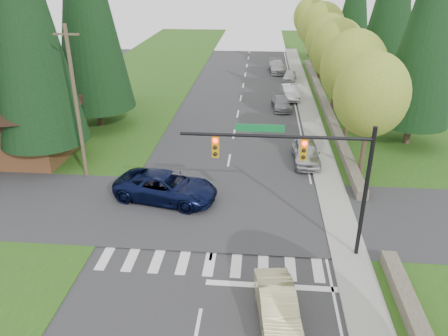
# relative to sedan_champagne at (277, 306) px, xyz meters

# --- Properties ---
(ground) EXTENTS (120.00, 120.00, 0.00)m
(ground) POSITION_rel_sedan_champagne_xyz_m (-3.16, 0.23, -0.70)
(ground) COLOR #28282B
(ground) RESTS_ON ground
(grass_east) EXTENTS (14.00, 110.00, 0.06)m
(grass_east) POSITION_rel_sedan_champagne_xyz_m (9.84, 20.23, -0.67)
(grass_east) COLOR #284412
(grass_east) RESTS_ON ground
(grass_west) EXTENTS (14.00, 110.00, 0.06)m
(grass_west) POSITION_rel_sedan_champagne_xyz_m (-16.16, 20.23, -0.67)
(grass_west) COLOR #284412
(grass_west) RESTS_ON ground
(cross_street) EXTENTS (120.00, 8.00, 0.10)m
(cross_street) POSITION_rel_sedan_champagne_xyz_m (-3.16, 8.23, -0.70)
(cross_street) COLOR #28282B
(cross_street) RESTS_ON ground
(sidewalk_east) EXTENTS (1.80, 80.00, 0.13)m
(sidewalk_east) POSITION_rel_sedan_champagne_xyz_m (3.74, 22.23, -0.63)
(sidewalk_east) COLOR gray
(sidewalk_east) RESTS_ON ground
(curb_east) EXTENTS (0.20, 80.00, 0.13)m
(curb_east) POSITION_rel_sedan_champagne_xyz_m (2.89, 22.23, -0.63)
(curb_east) COLOR gray
(curb_east) RESTS_ON ground
(stone_wall_north) EXTENTS (0.70, 40.00, 0.70)m
(stone_wall_north) POSITION_rel_sedan_champagne_xyz_m (5.44, 30.23, -0.35)
(stone_wall_north) COLOR #4C4438
(stone_wall_north) RESTS_ON ground
(traffic_signal) EXTENTS (8.70, 0.37, 6.80)m
(traffic_signal) POSITION_rel_sedan_champagne_xyz_m (1.21, 4.73, 4.29)
(traffic_signal) COLOR black
(traffic_signal) RESTS_ON ground
(brown_building) EXTENTS (8.40, 8.40, 5.40)m
(brown_building) POSITION_rel_sedan_champagne_xyz_m (-18.16, 15.23, 2.44)
(brown_building) COLOR #4C2D19
(brown_building) RESTS_ON ground
(utility_pole) EXTENTS (1.60, 0.24, 10.00)m
(utility_pole) POSITION_rel_sedan_champagne_xyz_m (-12.66, 12.23, 4.44)
(utility_pole) COLOR #473828
(utility_pole) RESTS_ON ground
(decid_tree_0) EXTENTS (4.80, 4.80, 8.37)m
(decid_tree_0) POSITION_rel_sedan_champagne_xyz_m (6.04, 14.23, 4.90)
(decid_tree_0) COLOR #38281C
(decid_tree_0) RESTS_ON ground
(decid_tree_1) EXTENTS (5.20, 5.20, 8.80)m
(decid_tree_1) POSITION_rel_sedan_champagne_xyz_m (6.14, 21.23, 5.10)
(decid_tree_1) COLOR #38281C
(decid_tree_1) RESTS_ON ground
(decid_tree_2) EXTENTS (5.00, 5.00, 8.82)m
(decid_tree_2) POSITION_rel_sedan_champagne_xyz_m (5.94, 28.23, 5.23)
(decid_tree_2) COLOR #38281C
(decid_tree_2) RESTS_ON ground
(decid_tree_3) EXTENTS (5.00, 5.00, 8.55)m
(decid_tree_3) POSITION_rel_sedan_champagne_xyz_m (6.04, 35.23, 4.97)
(decid_tree_3) COLOR #38281C
(decid_tree_3) RESTS_ON ground
(decid_tree_4) EXTENTS (5.40, 5.40, 9.18)m
(decid_tree_4) POSITION_rel_sedan_champagne_xyz_m (6.14, 42.23, 5.36)
(decid_tree_4) COLOR #38281C
(decid_tree_4) RESTS_ON ground
(decid_tree_5) EXTENTS (4.80, 4.80, 8.30)m
(decid_tree_5) POSITION_rel_sedan_champagne_xyz_m (5.94, 49.23, 4.83)
(decid_tree_5) COLOR #38281C
(decid_tree_5) RESTS_ON ground
(decid_tree_6) EXTENTS (5.20, 5.20, 8.86)m
(decid_tree_6) POSITION_rel_sedan_champagne_xyz_m (6.04, 56.23, 5.16)
(decid_tree_6) COLOR #38281C
(decid_tree_6) RESTS_ON ground
(conifer_w_a) EXTENTS (6.12, 6.12, 19.80)m
(conifer_w_a) POSITION_rel_sedan_champagne_xyz_m (-16.16, 14.23, 10.09)
(conifer_w_a) COLOR #38281C
(conifer_w_a) RESTS_ON ground
(conifer_w_b) EXTENTS (5.44, 5.44, 17.80)m
(conifer_w_b) POSITION_rel_sedan_champagne_xyz_m (-19.16, 18.23, 9.09)
(conifer_w_b) COLOR #38281C
(conifer_w_b) RESTS_ON ground
(conifer_e_a) EXTENTS (5.44, 5.44, 17.80)m
(conifer_e_a) POSITION_rel_sedan_champagne_xyz_m (10.84, 20.23, 9.09)
(conifer_e_a) COLOR #38281C
(conifer_e_a) RESTS_ON ground
(sedan_champagne) EXTENTS (2.02, 4.40, 1.40)m
(sedan_champagne) POSITION_rel_sedan_champagne_xyz_m (0.00, 0.00, 0.00)
(sedan_champagne) COLOR beige
(sedan_champagne) RESTS_ON ground
(suv_navy) EXTENTS (6.73, 4.15, 1.74)m
(suv_navy) POSITION_rel_sedan_champagne_xyz_m (-6.52, 9.49, 0.17)
(suv_navy) COLOR black
(suv_navy) RESTS_ON ground
(parked_car_a) EXTENTS (1.91, 4.61, 1.56)m
(parked_car_a) POSITION_rel_sedan_champagne_xyz_m (2.44, 15.87, 0.08)
(parked_car_a) COLOR #AFAFB4
(parked_car_a) RESTS_ON ground
(parked_car_b) EXTENTS (2.12, 4.34, 1.22)m
(parked_car_b) POSITION_rel_sedan_champagne_xyz_m (1.04, 28.71, -0.09)
(parked_car_b) COLOR gray
(parked_car_b) RESTS_ON ground
(parked_car_c) EXTENTS (2.04, 4.60, 1.47)m
(parked_car_c) POSITION_rel_sedan_champagne_xyz_m (2.04, 32.41, 0.03)
(parked_car_c) COLOR silver
(parked_car_c) RESTS_ON ground
(parked_car_d) EXTENTS (1.98, 3.90, 1.27)m
(parked_car_d) POSITION_rel_sedan_champagne_xyz_m (2.44, 40.23, -0.06)
(parked_car_d) COLOR silver
(parked_car_d) RESTS_ON ground
(parked_car_e) EXTENTS (2.55, 5.31, 1.49)m
(parked_car_e) POSITION_rel_sedan_champagne_xyz_m (1.04, 44.96, 0.05)
(parked_car_e) COLOR #A3A3A7
(parked_car_e) RESTS_ON ground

